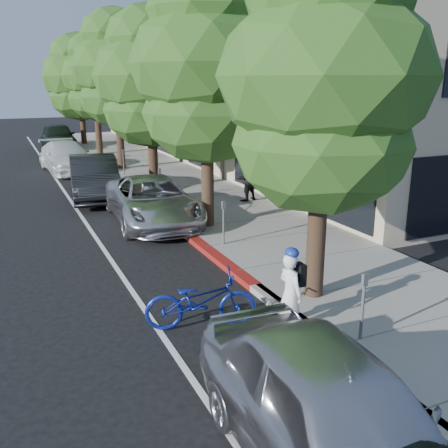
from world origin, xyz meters
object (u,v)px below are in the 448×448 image
bicycle (201,300)px  silver_suv (152,201)px  pedestrian (246,178)px  cyclist (290,294)px  street_tree_2 (150,79)px  street_tree_3 (116,70)px  near_car_a (334,420)px  street_tree_1 (207,68)px  street_tree_5 (79,78)px  street_tree_4 (95,77)px  white_pickup (66,157)px  dark_suv_far (58,136)px  street_tree_0 (325,82)px  dark_sedan (94,177)px

bicycle → silver_suv: (1.30, 7.63, 0.20)m
pedestrian → cyclist: bearing=50.5°
street_tree_2 → street_tree_3: street_tree_3 is taller
bicycle → near_car_a: (-0.02, -4.25, 0.27)m
street_tree_1 → street_tree_5: bearing=90.0°
street_tree_5 → pedestrian: (2.64, -21.46, -3.83)m
street_tree_4 → white_pickup: size_ratio=1.43×
street_tree_1 → street_tree_2: 6.01m
dark_suv_far → street_tree_0: bearing=-84.9°
street_tree_1 → silver_suv: (-1.40, 1.50, -4.24)m
pedestrian → bicycle: bearing=41.0°
street_tree_1 → street_tree_4: (0.00, 18.00, -0.15)m
street_tree_1 → pedestrian: street_tree_1 is taller
street_tree_2 → silver_suv: street_tree_2 is taller
silver_suv → dark_suv_far: bearing=95.3°
street_tree_4 → near_car_a: 28.79m
white_pickup → street_tree_0: bearing=-87.0°
street_tree_1 → bicycle: 8.04m
street_tree_2 → dark_sedan: 4.60m
street_tree_3 → pedestrian: size_ratio=4.68×
street_tree_3 → white_pickup: size_ratio=1.54×
street_tree_5 → pedestrian: bearing=-83.0°
white_pickup → street_tree_3: bearing=-26.0°
street_tree_2 → bicycle: street_tree_2 is taller
street_tree_5 → bicycle: street_tree_5 is taller
street_tree_4 → street_tree_2: bearing=-90.0°
street_tree_3 → dark_suv_far: 11.40m
silver_suv → dark_sedan: size_ratio=1.06×
street_tree_0 → pedestrian: 9.63m
bicycle → dark_suv_far: 28.52m
street_tree_5 → cyclist: 31.29m
street_tree_3 → cyclist: (-1.23, -19.00, -4.39)m
street_tree_4 → pedestrian: size_ratio=4.34×
street_tree_1 → bicycle: (-2.70, -6.13, -4.44)m
street_tree_0 → near_car_a: 6.39m
street_tree_2 → street_tree_4: (0.00, 12.00, 0.12)m
silver_suv → white_pickup: white_pickup is taller
silver_suv → dark_suv_far: (-0.60, 20.87, 0.14)m
dark_sedan → pedestrian: size_ratio=2.96×
street_tree_3 → near_car_a: 22.96m
street_tree_2 → dark_suv_far: 16.93m
street_tree_2 → pedestrian: bearing=-52.6°
street_tree_1 → street_tree_3: bearing=90.0°
street_tree_5 → silver_suv: size_ratio=1.45×
dark_sedan → pedestrian: 6.26m
street_tree_5 → white_pickup: bearing=-103.7°
dark_suv_far → pedestrian: bearing=-75.8°
street_tree_2 → cyclist: (-1.23, -13.00, -3.93)m
street_tree_5 → near_car_a: size_ratio=1.63×
street_tree_3 → dark_suv_far: size_ratio=1.54×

